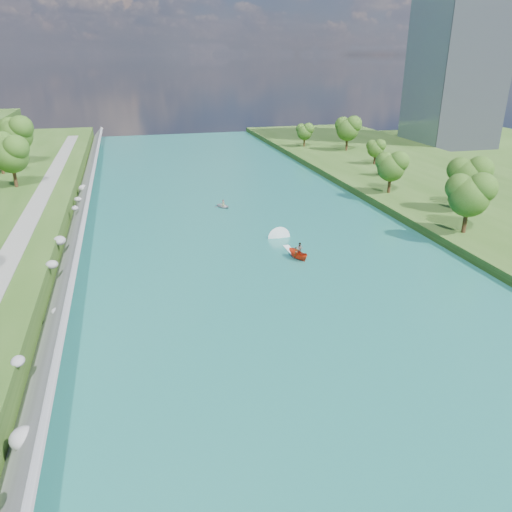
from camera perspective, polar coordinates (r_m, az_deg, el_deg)
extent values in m
plane|color=#2D5119|center=(56.37, 5.10, -6.53)|extent=(260.00, 260.00, 0.00)
cube|color=#1B6667|center=(73.71, -0.05, 0.69)|extent=(55.00, 240.00, 0.10)
cube|color=slate|center=(71.55, -20.52, 0.05)|extent=(3.54, 236.00, 4.05)
ellipsoid|color=gray|center=(40.46, -25.05, -18.34)|extent=(1.89, 1.97, 1.50)
ellipsoid|color=gray|center=(46.20, -25.57, -10.80)|extent=(1.12, 1.45, 0.79)
ellipsoid|color=gray|center=(56.23, -21.91, -5.93)|extent=(0.99, 1.17, 0.78)
ellipsoid|color=gray|center=(64.85, -22.30, -0.91)|extent=(1.48, 1.36, 1.01)
ellipsoid|color=gray|center=(73.62, -21.54, 1.65)|extent=(1.67, 1.99, 1.22)
ellipsoid|color=gray|center=(80.47, -19.85, 2.56)|extent=(1.12, 1.17, 0.87)
ellipsoid|color=gray|center=(89.47, -19.98, 5.16)|extent=(1.12, 1.39, 0.78)
ellipsoid|color=gray|center=(97.97, -19.70, 6.12)|extent=(1.30, 1.18, 0.88)
ellipsoid|color=gray|center=(107.26, -19.16, 7.32)|extent=(1.77, 1.92, 1.38)
cube|color=gray|center=(72.06, -25.94, 0.84)|extent=(3.00, 200.00, 0.10)
cube|color=gray|center=(173.13, 22.21, 21.56)|extent=(22.00, 22.00, 60.00)
ellipsoid|color=#254412|center=(105.09, -26.18, 10.12)|extent=(6.82, 6.82, 11.36)
ellipsoid|color=#254412|center=(127.26, -25.69, 12.23)|extent=(7.63, 7.63, 12.72)
ellipsoid|color=#254412|center=(81.62, 23.15, 6.11)|extent=(6.53, 6.53, 10.88)
ellipsoid|color=#254412|center=(93.78, 23.08, 8.08)|extent=(6.67, 6.67, 11.12)
ellipsoid|color=#254412|center=(101.97, 15.17, 9.62)|extent=(5.75, 5.75, 9.58)
ellipsoid|color=#254412|center=(117.01, 14.44, 10.21)|extent=(3.37, 3.37, 5.62)
ellipsoid|color=#254412|center=(129.44, 13.49, 11.74)|extent=(4.32, 4.32, 7.19)
ellipsoid|color=#254412|center=(146.96, 10.42, 13.94)|extent=(6.74, 6.74, 11.24)
ellipsoid|color=#254412|center=(152.07, 5.58, 13.83)|extent=(4.82, 4.82, 8.04)
imported|color=red|center=(70.48, 4.79, 0.22)|extent=(2.59, 3.79, 1.37)
imported|color=#66605B|center=(69.84, 4.60, 0.41)|extent=(0.66, 0.54, 1.56)
imported|color=#66605B|center=(70.87, 5.06, 0.83)|extent=(1.08, 0.97, 1.81)
cube|color=white|center=(73.35, 4.01, 0.59)|extent=(0.90, 5.00, 0.06)
imported|color=#989CA1|center=(94.68, -3.76, 5.76)|extent=(3.52, 3.97, 0.68)
imported|color=#66605B|center=(94.54, -3.77, 6.06)|extent=(0.61, 0.41, 1.22)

